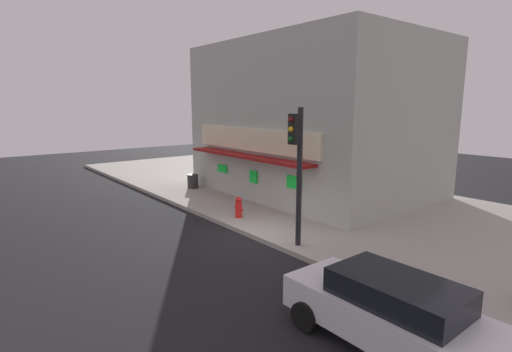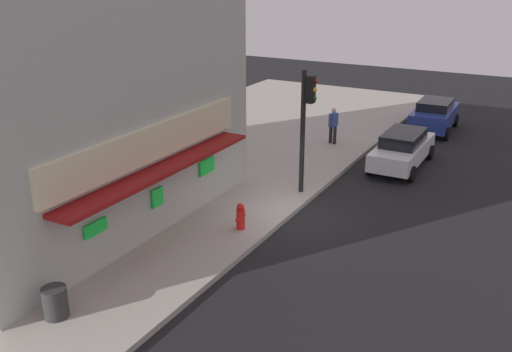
# 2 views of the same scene
# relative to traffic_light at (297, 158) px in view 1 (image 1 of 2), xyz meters

# --- Properties ---
(ground_plane) EXTENTS (62.85, 62.85, 0.00)m
(ground_plane) POSITION_rel_traffic_light_xyz_m (-1.89, -0.44, -3.09)
(ground_plane) COLOR black
(sidewalk) EXTENTS (41.90, 11.95, 0.18)m
(sidewalk) POSITION_rel_traffic_light_xyz_m (-1.89, 5.54, -3.00)
(sidewalk) COLOR #A39E93
(sidewalk) RESTS_ON ground_plane
(corner_building) EXTENTS (11.36, 9.14, 7.68)m
(corner_building) POSITION_rel_traffic_light_xyz_m (-5.49, 6.66, 0.92)
(corner_building) COLOR #ADB2A8
(corner_building) RESTS_ON sidewalk
(traffic_light) EXTENTS (0.32, 0.58, 4.52)m
(traffic_light) POSITION_rel_traffic_light_xyz_m (0.00, 0.00, 0.00)
(traffic_light) COLOR black
(traffic_light) RESTS_ON sidewalk
(fire_hydrant) EXTENTS (0.52, 0.28, 0.88)m
(fire_hydrant) POSITION_rel_traffic_light_xyz_m (-3.82, 0.46, -2.49)
(fire_hydrant) COLOR red
(fire_hydrant) RESTS_ON sidewalk
(trash_can) EXTENTS (0.60, 0.60, 0.77)m
(trash_can) POSITION_rel_traffic_light_xyz_m (-10.11, 1.88, -2.53)
(trash_can) COLOR #2D2D2D
(trash_can) RESTS_ON sidewalk
(parked_car_white) EXTENTS (4.58, 1.93, 1.53)m
(parked_car_white) POSITION_rel_traffic_light_xyz_m (5.06, -2.26, -2.29)
(parked_car_white) COLOR silver
(parked_car_white) RESTS_ON ground_plane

